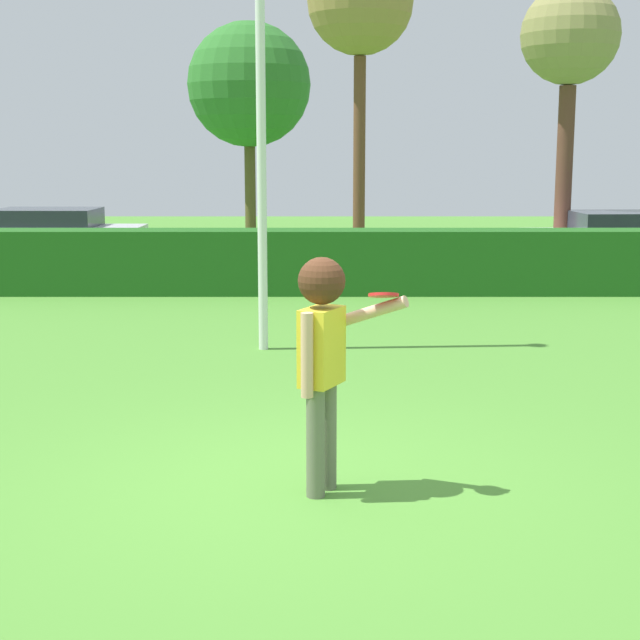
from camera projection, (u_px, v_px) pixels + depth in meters
ground_plane at (301, 484)px, 7.40m from camera, size 60.00×60.00×0.00m
person at (321, 343)px, 7.01m from camera, size 0.83×0.52×1.80m
frisbee at (382, 295)px, 6.93m from camera, size 0.23×0.22×0.08m
lamppost at (259, 57)px, 11.74m from camera, size 0.24×0.24×6.73m
hedge_row at (311, 262)px, 17.11m from camera, size 20.20×0.90×1.15m
parked_car_silver at (47, 234)px, 21.50m from camera, size 4.23×1.86×1.25m
parked_car_white at (623, 238)px, 20.47m from camera, size 4.30×2.02×1.25m
birch_tree at (247, 85)px, 25.89m from camera, size 3.37×3.37×5.99m
oak_tree at (359, 5)px, 21.22m from camera, size 2.38×2.38×7.02m
bare_elm_tree at (568, 42)px, 20.34m from camera, size 2.12×2.12×6.04m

